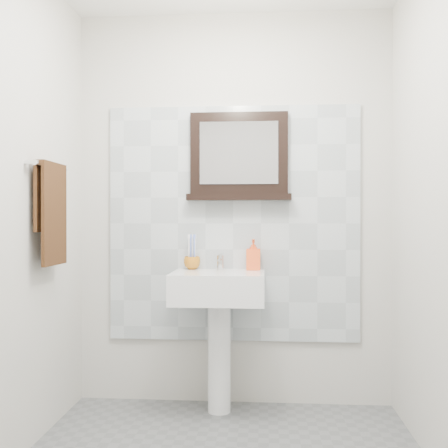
# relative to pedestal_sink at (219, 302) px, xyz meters

# --- Properties ---
(back_wall) EXTENTS (2.00, 0.01, 2.50)m
(back_wall) POSITION_rel_pedestal_sink_xyz_m (0.08, 0.23, 0.57)
(back_wall) COLOR beige
(back_wall) RESTS_ON ground
(front_wall) EXTENTS (2.00, 0.01, 2.50)m
(front_wall) POSITION_rel_pedestal_sink_xyz_m (0.08, -1.97, 0.57)
(front_wall) COLOR beige
(front_wall) RESTS_ON ground
(splashback) EXTENTS (1.60, 0.02, 1.50)m
(splashback) POSITION_rel_pedestal_sink_xyz_m (0.08, 0.21, 0.47)
(splashback) COLOR #B1BBC0
(splashback) RESTS_ON back_wall
(pedestal_sink) EXTENTS (0.55, 0.44, 0.96)m
(pedestal_sink) POSITION_rel_pedestal_sink_xyz_m (0.00, 0.00, 0.00)
(pedestal_sink) COLOR white
(pedestal_sink) RESTS_ON ground
(toothbrush_cup) EXTENTS (0.13, 0.13, 0.08)m
(toothbrush_cup) POSITION_rel_pedestal_sink_xyz_m (-0.18, 0.15, 0.22)
(toothbrush_cup) COLOR #B96C15
(toothbrush_cup) RESTS_ON pedestal_sink
(toothbrushes) EXTENTS (0.05, 0.04, 0.21)m
(toothbrushes) POSITION_rel_pedestal_sink_xyz_m (-0.18, 0.15, 0.31)
(toothbrushes) COLOR white
(toothbrushes) RESTS_ON toothbrush_cup
(soap_dispenser) EXTENTS (0.09, 0.09, 0.19)m
(soap_dispenser) POSITION_rel_pedestal_sink_xyz_m (0.21, 0.14, 0.28)
(soap_dispenser) COLOR #FA2F1D
(soap_dispenser) RESTS_ON pedestal_sink
(framed_mirror) EXTENTS (0.66, 0.11, 0.56)m
(framed_mirror) POSITION_rel_pedestal_sink_xyz_m (0.11, 0.19, 0.88)
(framed_mirror) COLOR black
(framed_mirror) RESTS_ON back_wall
(towel_bar) EXTENTS (0.07, 0.40, 0.03)m
(towel_bar) POSITION_rel_pedestal_sink_xyz_m (-0.87, -0.40, 0.78)
(towel_bar) COLOR silver
(towel_bar) RESTS_ON left_wall
(hand_towel) EXTENTS (0.06, 0.30, 0.55)m
(hand_towel) POSITION_rel_pedestal_sink_xyz_m (-0.87, -0.40, 0.57)
(hand_towel) COLOR #351F0E
(hand_towel) RESTS_ON towel_bar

